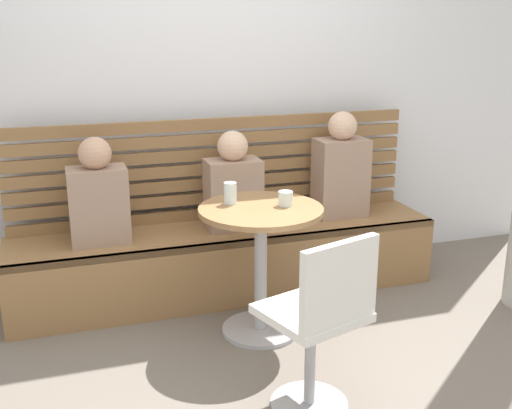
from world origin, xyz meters
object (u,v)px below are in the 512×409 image
(white_chair, at_px, (321,319))
(booth_bench, at_px, (227,261))
(person_adult, at_px, (341,170))
(person_child_left, at_px, (233,186))
(cup_glass_tall, at_px, (230,193))
(cafe_table, at_px, (261,246))
(person_child_middle, at_px, (98,197))
(cup_glass_short, at_px, (286,198))

(white_chair, bearing_deg, booth_bench, 91.69)
(person_adult, distance_m, person_child_left, 0.76)
(cup_glass_tall, bearing_deg, booth_bench, 77.27)
(cafe_table, xyz_separation_m, person_adult, (0.76, 0.61, 0.23))
(booth_bench, relative_size, person_child_left, 4.34)
(cafe_table, xyz_separation_m, person_child_middle, (-0.81, 0.56, 0.20))
(person_child_middle, bearing_deg, person_child_left, 0.97)
(booth_bench, distance_m, cup_glass_short, 0.82)
(booth_bench, distance_m, cup_glass_tall, 0.74)
(person_adult, bearing_deg, cup_glass_short, -135.47)
(white_chair, bearing_deg, person_child_left, 89.77)
(white_chair, xyz_separation_m, cup_glass_tall, (-0.14, 0.93, 0.34))
(cafe_table, distance_m, person_adult, 1.00)
(cafe_table, xyz_separation_m, white_chair, (0.00, -0.81, -0.05))
(booth_bench, relative_size, cup_glass_short, 33.75)
(cafe_table, height_order, cup_glass_short, cup_glass_short)
(booth_bench, bearing_deg, cup_glass_tall, -102.73)
(cup_glass_short, bearing_deg, cafe_table, 176.92)
(person_adult, relative_size, person_child_middle, 1.11)
(white_chair, xyz_separation_m, person_adult, (0.76, 1.42, 0.29))
(cafe_table, relative_size, person_adult, 1.05)
(white_chair, distance_m, person_adult, 1.63)
(person_adult, distance_m, cup_glass_tall, 1.03)
(cup_glass_short, distance_m, cup_glass_tall, 0.30)
(person_adult, bearing_deg, person_child_middle, -178.35)
(person_adult, xyz_separation_m, cup_glass_tall, (-0.90, -0.49, 0.05))
(white_chair, height_order, person_child_left, person_child_left)
(booth_bench, height_order, person_child_middle, person_child_middle)
(booth_bench, bearing_deg, person_adult, 2.90)
(person_child_left, bearing_deg, person_child_middle, -179.03)
(person_adult, relative_size, person_child_left, 1.13)
(booth_bench, height_order, person_child_left, person_child_left)
(booth_bench, height_order, cup_glass_tall, cup_glass_tall)
(cafe_table, bearing_deg, person_child_left, 88.98)
(cafe_table, height_order, white_chair, white_chair)
(person_child_middle, height_order, cup_glass_short, person_child_middle)
(person_child_middle, bearing_deg, cup_glass_tall, -33.13)
(person_adult, relative_size, cup_glass_short, 8.78)
(person_adult, xyz_separation_m, person_child_middle, (-1.58, -0.05, -0.03))
(person_child_left, xyz_separation_m, person_child_middle, (-0.82, -0.01, 0.01))
(cafe_table, relative_size, person_child_middle, 1.17)
(person_child_middle, bearing_deg, white_chair, -59.18)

